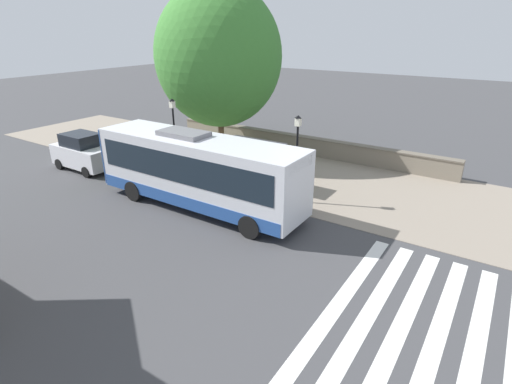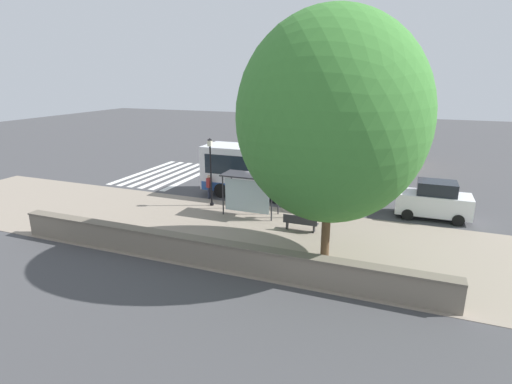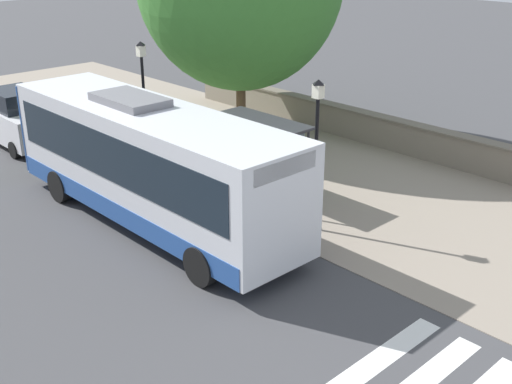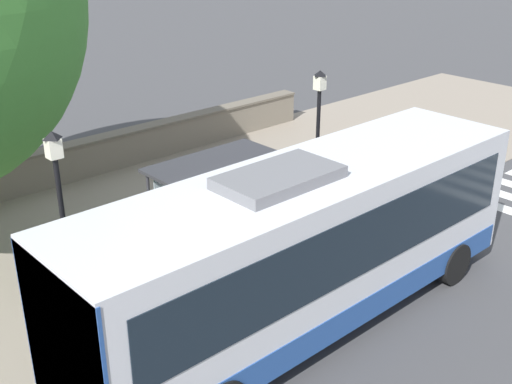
% 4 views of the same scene
% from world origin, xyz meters
% --- Properties ---
extents(ground_plane, '(120.00, 120.00, 0.00)m').
position_xyz_m(ground_plane, '(0.00, 0.00, 0.00)').
color(ground_plane, '#424244').
rests_on(ground_plane, ground).
extents(sidewalk_plaza, '(9.00, 44.00, 0.02)m').
position_xyz_m(sidewalk_plaza, '(-4.50, 0.00, 0.01)').
color(sidewalk_plaza, gray).
rests_on(sidewalk_plaza, ground).
extents(crosswalk_stripes, '(9.00, 5.25, 0.01)m').
position_xyz_m(crosswalk_stripes, '(5.00, 10.78, 0.00)').
color(crosswalk_stripes, silver).
rests_on(crosswalk_stripes, ground).
extents(stone_wall, '(0.60, 20.00, 1.21)m').
position_xyz_m(stone_wall, '(-8.55, 0.00, 0.61)').
color(stone_wall, slate).
rests_on(stone_wall, ground).
extents(background_building, '(6.88, 9.76, 7.71)m').
position_xyz_m(background_building, '(15.57, -2.69, 3.99)').
color(background_building, '#C6B293').
rests_on(background_building, ground).
extents(bus, '(2.71, 10.48, 3.59)m').
position_xyz_m(bus, '(1.87, 0.05, 1.86)').
color(bus, silver).
rests_on(bus, ground).
extents(bus_shelter, '(1.52, 3.30, 2.43)m').
position_xyz_m(bus_shelter, '(-1.92, 0.65, 2.00)').
color(bus_shelter, '#2D2D33').
rests_on(bus_shelter, ground).
extents(pedestrian, '(0.34, 0.22, 1.61)m').
position_xyz_m(pedestrian, '(0.21, 4.44, 0.94)').
color(pedestrian, '#2D3347').
rests_on(pedestrian, ground).
extents(bench, '(0.40, 1.82, 0.88)m').
position_xyz_m(bench, '(-3.25, -2.76, 0.48)').
color(bench, '#333338').
rests_on(bench, ground).
extents(street_lamp_near, '(0.28, 0.28, 4.28)m').
position_xyz_m(street_lamp_near, '(-1.11, 3.57, 2.54)').
color(street_lamp_near, black).
rests_on(street_lamp_near, ground).
extents(street_lamp_far, '(0.28, 0.28, 4.42)m').
position_xyz_m(street_lamp_far, '(-0.63, -3.79, 2.62)').
color(street_lamp_far, black).
rests_on(street_lamp_far, ground).
extents(shade_tree, '(7.96, 7.96, 10.61)m').
position_xyz_m(shade_tree, '(-5.79, -4.59, 6.23)').
color(shade_tree, brown).
rests_on(shade_tree, ground).
extents(parked_car_behind_bus, '(1.97, 4.01, 2.18)m').
position_xyz_m(parked_car_behind_bus, '(1.49, -9.32, 1.04)').
color(parked_car_behind_bus, silver).
rests_on(parked_car_behind_bus, ground).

